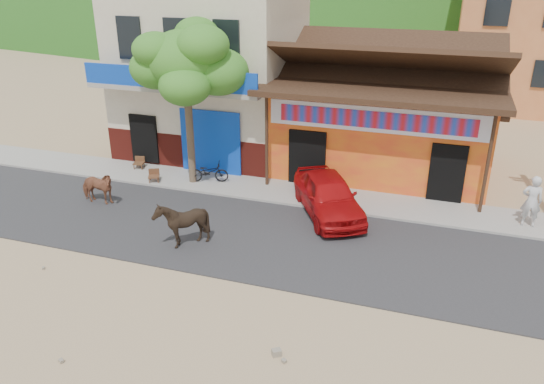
{
  "coord_description": "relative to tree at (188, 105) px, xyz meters",
  "views": [
    {
      "loc": [
        4.19,
        -11.12,
        7.94
      ],
      "look_at": [
        -0.47,
        3.0,
        1.4
      ],
      "focal_mm": 35.0,
      "sensor_mm": 36.0,
      "label": 1
    }
  ],
  "objects": [
    {
      "name": "cafe_chair_right",
      "position": [
        -1.4,
        -0.5,
        -2.57
      ],
      "size": [
        0.54,
        0.54,
        0.87
      ],
      "primitive_type": null,
      "rotation": [
        0.0,
        0.0,
        0.43
      ],
      "color": "#54341C",
      "rests_on": "sidewalk"
    },
    {
      "name": "dance_club",
      "position": [
        6.6,
        4.2,
        -1.32
      ],
      "size": [
        8.0,
        6.0,
        3.6
      ],
      "primitive_type": "cube",
      "color": "orange",
      "rests_on": "ground"
    },
    {
      "name": "red_car",
      "position": [
        5.51,
        -1.0,
        -2.39
      ],
      "size": [
        3.45,
        4.35,
        1.39
      ],
      "primitive_type": "imported",
      "rotation": [
        0.0,
        0.0,
        0.52
      ],
      "color": "#AC0C0E",
      "rests_on": "road"
    },
    {
      "name": "cow_dark",
      "position": [
        1.87,
        -4.5,
        -2.34
      ],
      "size": [
        1.37,
        1.23,
        1.48
      ],
      "primitive_type": "imported",
      "rotation": [
        0.0,
        0.0,
        -1.55
      ],
      "color": "black",
      "rests_on": "road"
    },
    {
      "name": "cow_tan",
      "position": [
        -2.34,
        -2.72,
        -2.48
      ],
      "size": [
        1.42,
        0.65,
        1.19
      ],
      "primitive_type": "imported",
      "rotation": [
        0.0,
        0.0,
        1.57
      ],
      "color": "brown",
      "rests_on": "road"
    },
    {
      "name": "road",
      "position": [
        4.6,
        -3.3,
        -3.1
      ],
      "size": [
        60.0,
        5.0,
        0.04
      ],
      "primitive_type": "cube",
      "color": "#28282B",
      "rests_on": "ground"
    },
    {
      "name": "cafe_chair_left",
      "position": [
        -2.71,
        0.58,
        -2.57
      ],
      "size": [
        0.48,
        0.48,
        0.86
      ],
      "primitive_type": null,
      "rotation": [
        0.0,
        0.0,
        0.22
      ],
      "color": "#4D3619",
      "rests_on": "sidewalk"
    },
    {
      "name": "scooter",
      "position": [
        0.6,
        0.15,
        -2.6
      ],
      "size": [
        1.6,
        0.95,
        0.79
      ],
      "primitive_type": "imported",
      "rotation": [
        0.0,
        0.0,
        1.87
      ],
      "color": "black",
      "rests_on": "sidewalk"
    },
    {
      "name": "pedestrian",
      "position": [
        11.81,
        0.01,
        -2.15
      ],
      "size": [
        0.63,
        0.42,
        1.71
      ],
      "primitive_type": "imported",
      "rotation": [
        0.0,
        0.0,
        3.13
      ],
      "color": "silver",
      "rests_on": "sidewalk"
    },
    {
      "name": "cafe_building",
      "position": [
        -0.9,
        4.2,
        0.38
      ],
      "size": [
        7.0,
        6.0,
        7.0
      ],
      "primitive_type": "cube",
      "color": "beige",
      "rests_on": "ground"
    },
    {
      "name": "tree",
      "position": [
        0.0,
        0.0,
        0.0
      ],
      "size": [
        3.0,
        3.0,
        6.0
      ],
      "primitive_type": null,
      "color": "#2D721E",
      "rests_on": "sidewalk"
    },
    {
      "name": "ground",
      "position": [
        4.6,
        -5.8,
        -3.12
      ],
      "size": [
        120.0,
        120.0,
        0.0
      ],
      "primitive_type": "plane",
      "color": "#9E825B",
      "rests_on": "ground"
    },
    {
      "name": "sidewalk",
      "position": [
        4.6,
        0.2,
        -3.06
      ],
      "size": [
        60.0,
        2.0,
        0.12
      ],
      "primitive_type": "cube",
      "color": "gray",
      "rests_on": "ground"
    }
  ]
}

